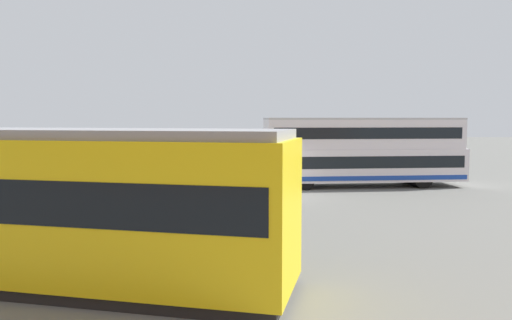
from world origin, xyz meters
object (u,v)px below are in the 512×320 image
double_decker_bus (362,151)px  info_sign (60,173)px  pedestrian_crossing (222,201)px  pedestrian_near_railing (200,193)px  tram_yellow (31,203)px

double_decker_bus → info_sign: double_decker_bus is taller
pedestrian_crossing → info_sign: info_sign is taller
pedestrian_near_railing → pedestrian_crossing: bearing=120.6°
double_decker_bus → pedestrian_near_railing: (7.20, 9.00, -1.04)m
pedestrian_near_railing → double_decker_bus: bearing=-128.6°
tram_yellow → pedestrian_near_railing: 8.35m
double_decker_bus → info_sign: (13.14, 8.34, -0.41)m
pedestrian_crossing → tram_yellow: bearing=60.4°
double_decker_bus → info_sign: 15.57m
pedestrian_near_railing → info_sign: bearing=-6.4°
double_decker_bus → pedestrian_crossing: double_decker_bus is taller
double_decker_bus → pedestrian_near_railing: size_ratio=7.21×
tram_yellow → info_sign: (3.68, -8.64, -0.30)m
info_sign → double_decker_bus: bearing=-147.6°
double_decker_bus → tram_yellow: bearing=60.9°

